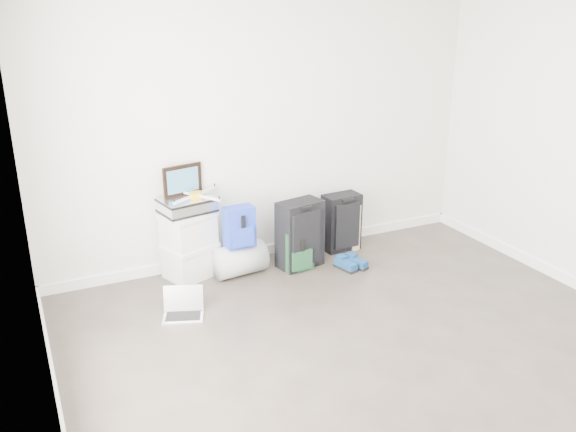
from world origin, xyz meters
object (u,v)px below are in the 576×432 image
large_suitcase (300,234)px  boxes_stack (189,244)px  duffel_bag (240,260)px  laptop (183,309)px  carry_on (342,222)px  briefcase (187,205)px

large_suitcase → boxes_stack: bearing=155.2°
duffel_bag → laptop: size_ratio=1.25×
duffel_bag → carry_on: carry_on is taller
duffel_bag → laptop: (-0.72, -0.54, -0.09)m
duffel_bag → large_suitcase: 0.64m
duffel_bag → carry_on: size_ratio=0.82×
briefcase → laptop: bearing=-122.5°
carry_on → boxes_stack: bearing=174.6°
boxes_stack → laptop: 0.81m
briefcase → duffel_bag: bearing=-32.2°
duffel_bag → large_suitcase: large_suitcase is taller
briefcase → duffel_bag: (0.44, -0.17, -0.56)m
duffel_bag → carry_on: (1.19, 0.12, 0.15)m
briefcase → large_suitcase: size_ratio=0.70×
laptop → large_suitcase: bearing=39.7°
boxes_stack → carry_on: 1.63m
duffel_bag → large_suitcase: bearing=-12.8°
boxes_stack → carry_on: size_ratio=1.08×
duffel_bag → laptop: bearing=-148.4°
laptop → duffel_bag: bearing=57.4°
briefcase → carry_on: (1.63, -0.05, -0.42)m
briefcase → large_suitcase: briefcase is taller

